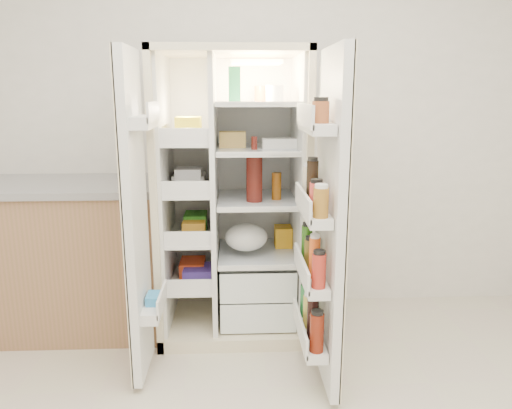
{
  "coord_description": "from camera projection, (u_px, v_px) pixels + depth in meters",
  "views": [
    {
      "loc": [
        -0.17,
        -1.41,
        1.55
      ],
      "look_at": [
        -0.04,
        1.25,
        0.93
      ],
      "focal_mm": 34.0,
      "sensor_mm": 36.0,
      "label": 1
    }
  ],
  "objects": [
    {
      "name": "wall_back",
      "position": [
        257.0,
        121.0,
        3.37
      ],
      "size": [
        4.0,
        0.02,
        2.7
      ],
      "primitive_type": "cube",
      "color": "beige",
      "rests_on": "floor"
    },
    {
      "name": "freezer_door",
      "position": [
        136.0,
        221.0,
        2.52
      ],
      "size": [
        0.15,
        0.4,
        1.72
      ],
      "color": "silver",
      "rests_on": "floor"
    },
    {
      "name": "kitchen_counter",
      "position": [
        66.0,
        255.0,
        3.19
      ],
      "size": [
        1.36,
        0.72,
        0.99
      ],
      "color": "#916548",
      "rests_on": "floor"
    },
    {
      "name": "fridge_door",
      "position": [
        326.0,
        227.0,
        2.48
      ],
      "size": [
        0.17,
        0.58,
        1.72
      ],
      "color": "silver",
      "rests_on": "floor"
    },
    {
      "name": "refrigerator",
      "position": [
        235.0,
        218.0,
        3.16
      ],
      "size": [
        0.92,
        0.7,
        1.8
      ],
      "color": "beige",
      "rests_on": "floor"
    }
  ]
}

